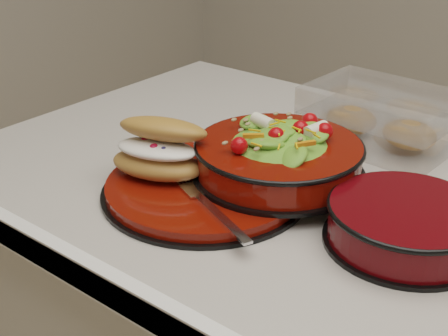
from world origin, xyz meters
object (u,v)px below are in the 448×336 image
Objects in this scene: salad_bowl at (279,151)px; fork at (212,209)px; dinner_plate at (205,188)px; pastry_box at (381,118)px; croissant at (160,149)px; extra_bowl at (406,223)px.

salad_bowl reaches higher than fork.
dinner_plate is 1.22× the size of pastry_box.
fork is at bearing -93.28° from salad_bowl.
dinner_plate is 1.17× the size of salad_bowl.
fork reaches higher than dinner_plate.
croissant is at bearing 97.40° from fork.
pastry_box reaches higher than fork.
salad_bowl is at bearing 19.33° from fork.
fork is at bearing -33.44° from croissant.
salad_bowl is 1.51× the size of fork.
pastry_box is 0.32m from extra_bowl.
croissant reaches higher than pastry_box.
fork is 0.25m from extra_bowl.
croissant reaches higher than fork.
dinner_plate is 1.91× the size of croissant.
pastry_box is 1.20× the size of extra_bowl.
fork is (0.13, -0.03, -0.04)m from croissant.
fork is at bearing -94.57° from pastry_box.
salad_bowl reaches higher than croissant.
croissant reaches higher than extra_bowl.
salad_bowl is 0.22m from extra_bowl.
croissant is at bearing -113.79° from pastry_box.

